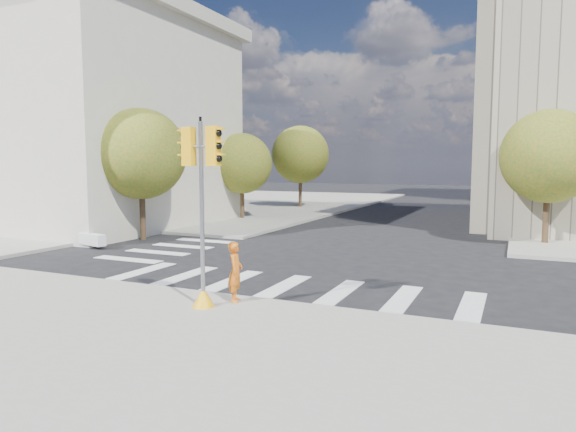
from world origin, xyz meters
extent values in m
plane|color=black|center=(0.00, 0.00, 0.00)|extent=(160.00, 160.00, 0.00)
cube|color=gray|center=(0.00, -11.00, 0.07)|extent=(30.00, 14.00, 0.15)
cube|color=gray|center=(-20.00, 26.00, 0.07)|extent=(28.00, 40.00, 0.15)
cube|color=beige|center=(-20.00, 8.00, 6.00)|extent=(18.00, 14.00, 12.00)
cube|color=#B2AD9E|center=(-20.00, 8.00, 12.30)|extent=(19.00, 15.00, 0.80)
cylinder|color=#382616|center=(-10.50, 4.00, 1.22)|extent=(0.28, 0.28, 2.45)
sphere|color=#29621C|center=(-10.50, 4.00, 4.21)|extent=(4.40, 4.40, 4.40)
cylinder|color=#382616|center=(-10.50, 14.00, 1.08)|extent=(0.28, 0.28, 2.17)
sphere|color=#29621C|center=(-10.50, 14.00, 3.77)|extent=(4.00, 4.00, 4.00)
cylinder|color=#382616|center=(-10.50, 24.00, 1.31)|extent=(0.28, 0.28, 2.62)
sphere|color=#29621C|center=(-10.50, 24.00, 4.54)|extent=(4.80, 4.80, 4.80)
cylinder|color=#382616|center=(7.50, 10.00, 1.19)|extent=(0.28, 0.28, 2.38)
sphere|color=#29621C|center=(7.50, 10.00, 4.06)|extent=(4.20, 4.20, 4.20)
cylinder|color=#382616|center=(7.50, 22.00, 1.26)|extent=(0.28, 0.28, 2.52)
sphere|color=#29621C|center=(7.50, 22.00, 4.36)|extent=(4.60, 4.60, 4.60)
cylinder|color=#382616|center=(7.50, 34.00, 1.14)|extent=(0.28, 0.28, 2.27)
sphere|color=#29621C|center=(7.50, 34.00, 3.88)|extent=(4.00, 4.00, 4.00)
cylinder|color=black|center=(8.00, 14.00, 4.15)|extent=(0.12, 0.12, 8.00)
cube|color=black|center=(8.00, 14.00, 8.15)|extent=(0.35, 0.18, 0.22)
cylinder|color=black|center=(8.00, 28.00, 4.15)|extent=(0.12, 0.12, 8.00)
cube|color=black|center=(8.00, 28.00, 8.15)|extent=(0.35, 0.18, 0.22)
cone|color=#FFB00D|center=(-0.79, -5.37, 0.40)|extent=(0.56, 0.56, 0.50)
cylinder|color=gray|center=(-0.79, -5.37, 2.44)|extent=(0.11, 0.11, 4.58)
cylinder|color=black|center=(-0.79, -5.37, 4.78)|extent=(0.07, 0.07, 0.12)
cylinder|color=gray|center=(-0.79, -5.37, 4.13)|extent=(0.90, 0.15, 0.06)
cube|color=#FFB00D|center=(-1.16, -5.34, 4.13)|extent=(0.32, 0.25, 0.95)
cube|color=#FFB00D|center=(-0.41, -5.41, 4.13)|extent=(0.32, 0.25, 0.95)
imported|color=orange|center=(-0.31, -4.60, 0.93)|extent=(0.55, 0.66, 1.57)
cube|color=white|center=(-13.00, 1.53, 0.40)|extent=(5.93, 1.79, 0.50)
camera|label=1|loc=(6.27, -15.94, 3.69)|focal=32.00mm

